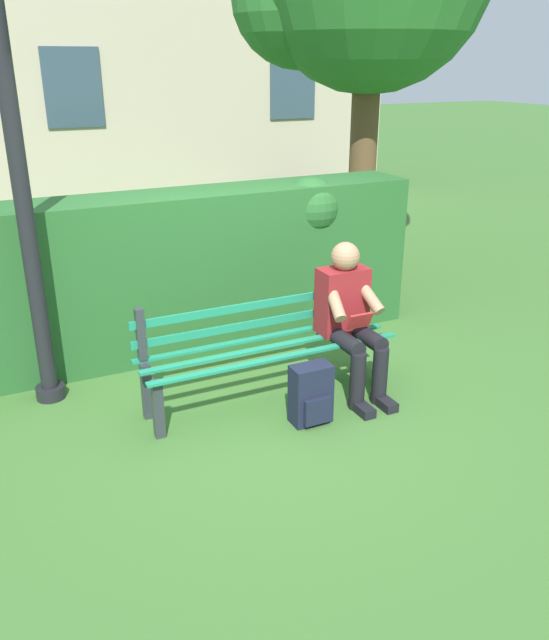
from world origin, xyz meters
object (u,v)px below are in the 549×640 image
backpack (311,395)px  lamp_post (11,120)px  person_seated (350,316)px  park_bench (265,347)px

backpack → lamp_post: (1.65, -1.19, 1.87)m
person_seated → lamp_post: size_ratio=0.33×
park_bench → backpack: size_ratio=4.45×
lamp_post → backpack: bearing=144.2°
park_bench → lamp_post: bearing=-25.0°
park_bench → backpack: (-0.14, 0.48, -0.21)m
person_seated → park_bench: bearing=-14.2°
park_bench → lamp_post: 2.35m
park_bench → person_seated: bearing=165.8°
park_bench → person_seated: person_seated is taller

